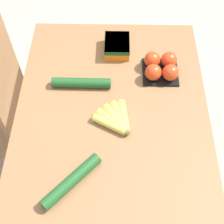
{
  "coord_description": "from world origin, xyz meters",
  "views": [
    {
      "loc": [
        -0.71,
        -0.01,
        1.84
      ],
      "look_at": [
        0.0,
        0.0,
        0.77
      ],
      "focal_mm": 50.0,
      "sensor_mm": 36.0,
      "label": 1
    }
  ],
  "objects_px": {
    "carrot_bag": "(117,45)",
    "cucumber_near": "(81,83)",
    "cucumber_far": "(72,181)",
    "tomato_pack": "(161,67)",
    "banana_bunch": "(116,120)"
  },
  "relations": [
    {
      "from": "carrot_bag",
      "to": "cucumber_far",
      "type": "height_order",
      "value": "carrot_bag"
    },
    {
      "from": "banana_bunch",
      "to": "tomato_pack",
      "type": "relative_size",
      "value": 1.03
    },
    {
      "from": "banana_bunch",
      "to": "cucumber_near",
      "type": "height_order",
      "value": "cucumber_near"
    },
    {
      "from": "cucumber_near",
      "to": "cucumber_far",
      "type": "xyz_separation_m",
      "value": [
        -0.45,
        0.0,
        0.0
      ]
    },
    {
      "from": "carrot_bag",
      "to": "banana_bunch",
      "type": "bearing_deg",
      "value": -179.82
    },
    {
      "from": "tomato_pack",
      "to": "cucumber_far",
      "type": "distance_m",
      "value": 0.64
    },
    {
      "from": "carrot_bag",
      "to": "cucumber_near",
      "type": "relative_size",
      "value": 0.55
    },
    {
      "from": "carrot_bag",
      "to": "tomato_pack",
      "type": "bearing_deg",
      "value": -124.89
    },
    {
      "from": "tomato_pack",
      "to": "carrot_bag",
      "type": "xyz_separation_m",
      "value": [
        0.14,
        0.2,
        -0.01
      ]
    },
    {
      "from": "banana_bunch",
      "to": "cucumber_far",
      "type": "distance_m",
      "value": 0.31
    },
    {
      "from": "carrot_bag",
      "to": "cucumber_near",
      "type": "bearing_deg",
      "value": 145.03
    },
    {
      "from": "tomato_pack",
      "to": "carrot_bag",
      "type": "distance_m",
      "value": 0.24
    },
    {
      "from": "carrot_bag",
      "to": "cucumber_near",
      "type": "distance_m",
      "value": 0.27
    },
    {
      "from": "carrot_bag",
      "to": "cucumber_far",
      "type": "distance_m",
      "value": 0.69
    },
    {
      "from": "cucumber_near",
      "to": "carrot_bag",
      "type": "bearing_deg",
      "value": -34.97
    }
  ]
}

